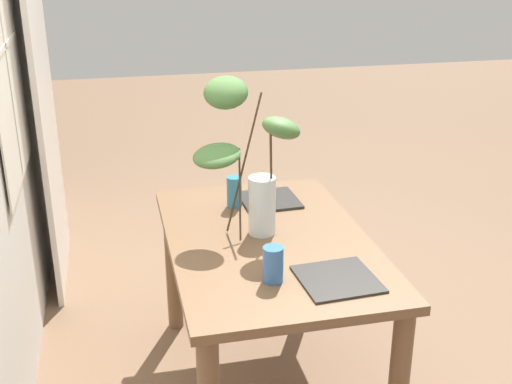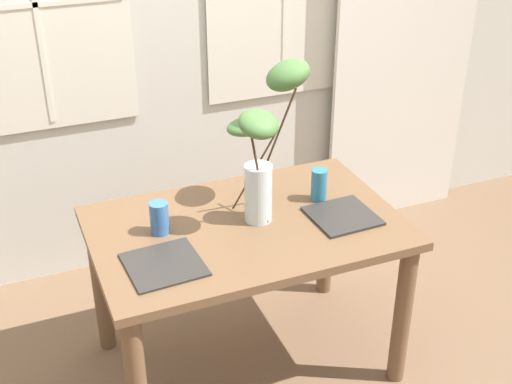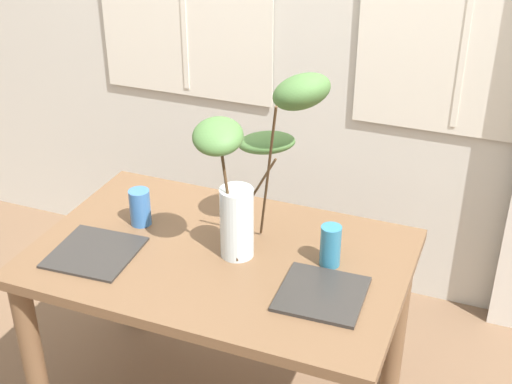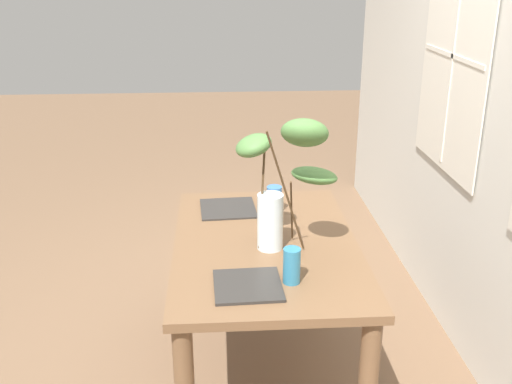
% 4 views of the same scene
% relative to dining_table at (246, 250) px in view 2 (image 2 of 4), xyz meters
% --- Properties ---
extents(ground, '(14.00, 14.00, 0.00)m').
position_rel_dining_table_xyz_m(ground, '(0.00, 0.00, -0.61)').
color(ground, brown).
extents(curtain_sheer_side, '(0.88, 0.03, 2.56)m').
position_rel_dining_table_xyz_m(curtain_sheer_side, '(1.34, 0.94, 0.67)').
color(curtain_sheer_side, silver).
rests_on(curtain_sheer_side, ground).
extents(dining_table, '(1.26, 0.82, 0.73)m').
position_rel_dining_table_xyz_m(dining_table, '(0.00, 0.00, 0.00)').
color(dining_table, brown).
rests_on(dining_table, ground).
extents(vase_with_branches, '(0.44, 0.47, 0.67)m').
position_rel_dining_table_xyz_m(vase_with_branches, '(0.11, 0.07, 0.48)').
color(vase_with_branches, silver).
rests_on(vase_with_branches, dining_table).
extents(drinking_glass_blue_left, '(0.08, 0.08, 0.14)m').
position_rel_dining_table_xyz_m(drinking_glass_blue_left, '(-0.34, 0.07, 0.19)').
color(drinking_glass_blue_left, '#386BAD').
rests_on(drinking_glass_blue_left, dining_table).
extents(drinking_glass_blue_right, '(0.07, 0.07, 0.14)m').
position_rel_dining_table_xyz_m(drinking_glass_blue_right, '(0.37, 0.07, 0.20)').
color(drinking_glass_blue_right, teal).
rests_on(drinking_glass_blue_right, dining_table).
extents(plate_square_left, '(0.29, 0.29, 0.01)m').
position_rel_dining_table_xyz_m(plate_square_left, '(-0.39, -0.16, 0.13)').
color(plate_square_left, '#2D2B28').
rests_on(plate_square_left, dining_table).
extents(plate_square_right, '(0.27, 0.27, 0.01)m').
position_rel_dining_table_xyz_m(plate_square_right, '(0.39, -0.10, 0.13)').
color(plate_square_right, '#2D2B28').
rests_on(plate_square_right, dining_table).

